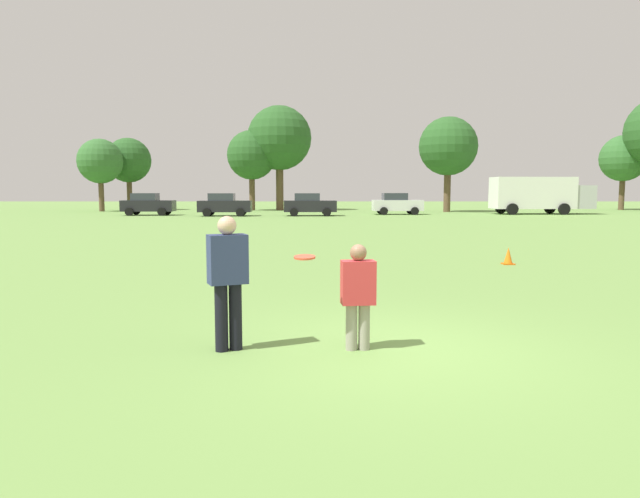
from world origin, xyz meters
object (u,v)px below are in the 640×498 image
at_px(parked_car_near_left, 149,204).
at_px(box_truck, 541,194).
at_px(parked_car_mid_right, 398,204).
at_px(player_thrower, 229,275).
at_px(traffic_cone, 509,256).
at_px(player_defender, 359,292).
at_px(frisbee, 306,257).
at_px(parked_car_mid_left, 225,204).
at_px(parked_car_center, 311,204).

bearing_deg(parked_car_near_left, box_truck, 3.78).
distance_m(parked_car_near_left, parked_car_mid_right, 20.82).
distance_m(player_thrower, box_truck, 46.54).
bearing_deg(player_thrower, traffic_cone, 53.01).
distance_m(player_defender, traffic_cone, 9.83).
relative_size(parked_car_near_left, parked_car_mid_right, 1.00).
bearing_deg(box_truck, parked_car_mid_right, -176.79).
distance_m(player_thrower, frisbee, 1.05).
relative_size(player_defender, box_truck, 0.16).
distance_m(frisbee, traffic_cone, 10.42).
bearing_deg(parked_car_near_left, player_thrower, -71.85).
height_order(parked_car_mid_left, parked_car_center, same).
bearing_deg(parked_car_mid_right, player_defender, -98.34).
relative_size(frisbee, traffic_cone, 0.56).
xyz_separation_m(traffic_cone, parked_car_center, (-6.13, 30.13, 0.69)).
bearing_deg(frisbee, parked_car_center, 90.97).
distance_m(traffic_cone, parked_car_mid_left, 32.53).
relative_size(traffic_cone, parked_car_mid_left, 0.11).
xyz_separation_m(parked_car_center, parked_car_mid_right, (7.39, 2.55, 0.00)).
xyz_separation_m(player_defender, parked_car_mid_right, (6.05, 41.24, 0.16)).
bearing_deg(player_thrower, box_truck, 64.39).
bearing_deg(parked_car_near_left, parked_car_mid_left, -11.72).
bearing_deg(parked_car_center, box_truck, 9.30).
distance_m(frisbee, parked_car_center, 38.95).
relative_size(traffic_cone, parked_car_center, 0.11).
bearing_deg(traffic_cone, player_defender, -119.22).
distance_m(traffic_cone, parked_car_center, 30.76).
bearing_deg(traffic_cone, parked_car_near_left, 122.03).
distance_m(frisbee, parked_car_mid_right, 42.03).
bearing_deg(parked_car_near_left, parked_car_center, -4.50).
bearing_deg(parked_car_mid_left, traffic_cone, -66.52).
height_order(traffic_cone, parked_car_near_left, parked_car_near_left).
relative_size(player_defender, parked_car_near_left, 0.32).
distance_m(player_defender, parked_car_center, 38.72).
bearing_deg(player_thrower, parked_car_mid_right, 79.39).
bearing_deg(parked_car_mid_left, parked_car_center, 2.57).
height_order(parked_car_near_left, parked_car_mid_left, same).
relative_size(player_thrower, box_truck, 0.20).
height_order(parked_car_center, box_truck, box_truck).
bearing_deg(player_thrower, parked_car_mid_left, 99.59).
bearing_deg(player_defender, frisbee, -160.00).
height_order(player_defender, box_truck, box_truck).
relative_size(player_thrower, frisbee, 6.45).
distance_m(traffic_cone, parked_car_near_left, 36.79).
bearing_deg(player_defender, parked_car_center, 91.98).
xyz_separation_m(traffic_cone, parked_car_mid_right, (1.26, 32.68, 0.69)).
relative_size(player_defender, parked_car_mid_left, 0.32).
height_order(parked_car_near_left, box_truck, box_truck).
bearing_deg(frisbee, box_truck, 65.62).
distance_m(player_defender, parked_car_mid_right, 41.68).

